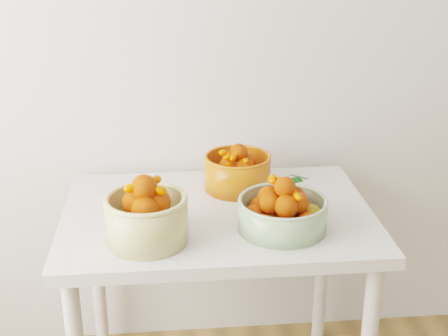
{
  "coord_description": "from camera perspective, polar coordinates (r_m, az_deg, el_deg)",
  "views": [
    {
      "loc": [
        -0.55,
        -0.21,
        1.63
      ],
      "look_at": [
        -0.38,
        1.55,
        0.92
      ],
      "focal_mm": 50.0,
      "sensor_mm": 36.0,
      "label": 1
    }
  ],
  "objects": [
    {
      "name": "table",
      "position": [
        2.07,
        -0.59,
        -6.36
      ],
      "size": [
        1.0,
        0.7,
        0.75
      ],
      "color": "silver",
      "rests_on": "ground"
    },
    {
      "name": "bowl_cream",
      "position": [
        1.82,
        -7.1,
        -4.44
      ],
      "size": [
        0.28,
        0.28,
        0.21
      ],
      "rotation": [
        0.0,
        0.0,
        -0.19
      ],
      "color": "tan",
      "rests_on": "table"
    },
    {
      "name": "bowl_green",
      "position": [
        1.89,
        5.37,
        -3.94
      ],
      "size": [
        0.35,
        0.35,
        0.17
      ],
      "rotation": [
        0.0,
        0.0,
        0.35
      ],
      "color": "#94B282",
      "rests_on": "table"
    },
    {
      "name": "bowl_orange",
      "position": [
        2.16,
        1.25,
        -0.27
      ],
      "size": [
        0.29,
        0.29,
        0.17
      ],
      "rotation": [
        0.0,
        0.0,
        0.3
      ],
      "color": "#D75411",
      "rests_on": "table"
    }
  ]
}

